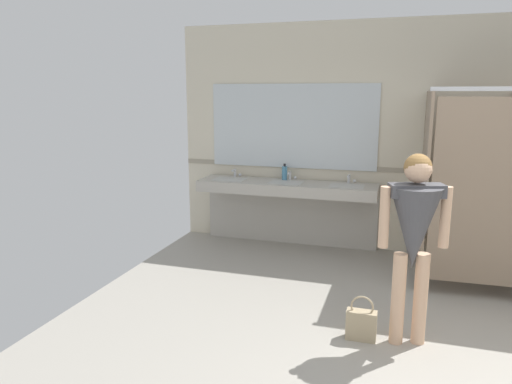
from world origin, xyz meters
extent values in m
cube|color=beige|center=(0.00, 2.98, 1.44)|extent=(7.19, 0.12, 2.88)
cube|color=#9E937F|center=(0.00, 2.91, 1.05)|extent=(7.19, 0.01, 0.06)
cube|color=#B2ADA3|center=(-2.08, 2.63, 0.80)|extent=(2.31, 0.54, 0.14)
cube|color=#B2ADA3|center=(-2.08, 2.86, 0.37)|extent=(2.31, 0.08, 0.73)
cube|color=beige|center=(-2.85, 2.60, 0.82)|extent=(0.42, 0.30, 0.11)
cylinder|color=silver|center=(-2.85, 2.81, 0.93)|extent=(0.04, 0.04, 0.11)
cylinder|color=silver|center=(-2.85, 2.75, 0.97)|extent=(0.03, 0.11, 0.03)
sphere|color=silver|center=(-2.78, 2.82, 0.90)|extent=(0.04, 0.04, 0.04)
cube|color=beige|center=(-2.08, 2.60, 0.82)|extent=(0.42, 0.30, 0.11)
cylinder|color=silver|center=(-2.08, 2.81, 0.93)|extent=(0.04, 0.04, 0.11)
cylinder|color=silver|center=(-2.08, 2.75, 0.97)|extent=(0.03, 0.11, 0.03)
sphere|color=silver|center=(-2.01, 2.82, 0.90)|extent=(0.04, 0.04, 0.04)
cube|color=beige|center=(-1.31, 2.60, 0.82)|extent=(0.42, 0.30, 0.11)
cylinder|color=silver|center=(-1.31, 2.81, 0.93)|extent=(0.04, 0.04, 0.11)
cylinder|color=silver|center=(-1.31, 2.75, 0.97)|extent=(0.03, 0.11, 0.03)
sphere|color=silver|center=(-1.24, 2.82, 0.90)|extent=(0.04, 0.04, 0.04)
cube|color=silver|center=(-2.08, 2.91, 1.57)|extent=(2.21, 0.02, 1.09)
cube|color=#84705B|center=(-0.43, 2.23, 1.07)|extent=(0.03, 1.34, 1.90)
cylinder|color=silver|center=(-0.43, 1.62, 0.06)|extent=(0.05, 0.05, 0.12)
cube|color=#84705B|center=(0.03, 1.59, 1.07)|extent=(0.84, 0.06, 1.80)
cylinder|color=#DBAD89|center=(-0.46, 0.55, 0.38)|extent=(0.11, 0.11, 0.76)
cylinder|color=#DBAD89|center=(-0.63, 0.49, 0.38)|extent=(0.11, 0.11, 0.76)
cone|color=#47474C|center=(-0.54, 0.52, 0.97)|extent=(0.50, 0.50, 0.66)
cube|color=#47474C|center=(-0.54, 0.52, 1.27)|extent=(0.44, 0.27, 0.10)
cylinder|color=#DBAD89|center=(-0.32, 0.59, 1.06)|extent=(0.08, 0.08, 0.49)
cylinder|color=#DBAD89|center=(-0.77, 0.45, 1.06)|extent=(0.08, 0.08, 0.49)
sphere|color=#DBAD89|center=(-0.54, 0.52, 1.43)|extent=(0.21, 0.21, 0.21)
sphere|color=olive|center=(-0.55, 0.53, 1.45)|extent=(0.21, 0.21, 0.21)
cube|color=tan|center=(-0.91, 0.46, 0.12)|extent=(0.25, 0.11, 0.25)
torus|color=tan|center=(-0.91, 0.46, 0.29)|extent=(0.19, 0.02, 0.19)
cylinder|color=teal|center=(-2.15, 2.79, 0.96)|extent=(0.07, 0.07, 0.18)
cylinder|color=black|center=(-2.15, 2.79, 1.07)|extent=(0.03, 0.03, 0.04)
camera|label=1|loc=(-0.64, -3.30, 2.01)|focal=33.79mm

